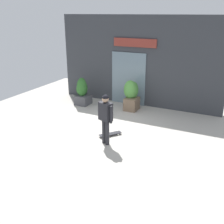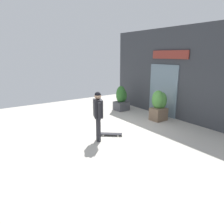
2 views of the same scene
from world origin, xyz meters
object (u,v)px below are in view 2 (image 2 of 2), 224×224
skateboard (111,134)px  planter_box_right (159,105)px  skateboarder (98,111)px  planter_box_left (121,98)px

skateboard → planter_box_right: bearing=46.3°
skateboarder → planter_box_right: size_ratio=1.27×
planter_box_left → planter_box_right: size_ratio=0.96×
skateboarder → skateboard: (-0.13, 0.59, -0.94)m
planter_box_left → planter_box_right: bearing=7.3°
planter_box_left → planter_box_right: planter_box_right is taller
skateboarder → planter_box_left: 4.18m
skateboard → planter_box_left: 3.69m
planter_box_left → planter_box_right: 2.33m
skateboarder → planter_box_right: bearing=30.2°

